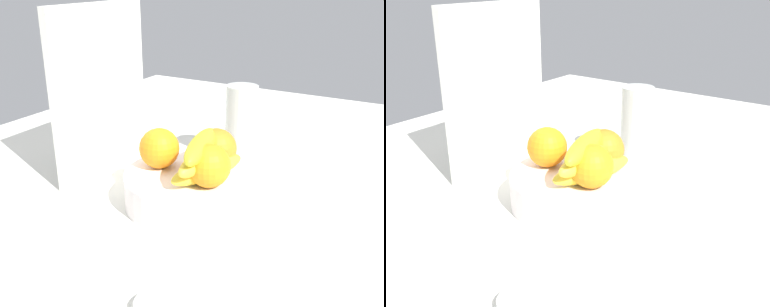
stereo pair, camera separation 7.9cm
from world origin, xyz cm
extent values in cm
cube|color=silver|center=(0.00, 0.00, -1.50)|extent=(180.00, 140.00, 3.00)
cylinder|color=white|center=(-2.49, -2.22, 3.13)|extent=(25.82, 25.82, 6.25)
sphere|color=orange|center=(-3.17, 4.67, 10.17)|extent=(7.83, 7.83, 7.83)
sphere|color=orange|center=(-5.70, -7.50, 10.17)|extent=(7.83, 7.83, 7.83)
sphere|color=orange|center=(2.28, -4.84, 10.17)|extent=(7.83, 7.83, 7.83)
ellipsoid|color=yellow|center=(-3.30, -6.03, 8.25)|extent=(17.40, 9.12, 4.00)
ellipsoid|color=yellow|center=(-3.68, -5.57, 10.45)|extent=(17.02, 4.07, 4.00)
ellipsoid|color=yellow|center=(-3.67, -4.80, 12.65)|extent=(17.46, 8.09, 4.00)
cube|color=white|center=(1.90, 22.78, 18.00)|extent=(28.02, 2.23, 36.00)
cylinder|color=#B8C0BB|center=(20.88, -1.49, 9.09)|extent=(7.20, 7.20, 18.17)
cylinder|color=white|center=(-31.16, -13.68, 0.84)|extent=(6.03, 6.03, 1.67)
camera|label=1|loc=(-69.48, -41.59, 41.65)|focal=42.25mm
camera|label=2|loc=(-65.16, -48.17, 41.65)|focal=42.25mm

